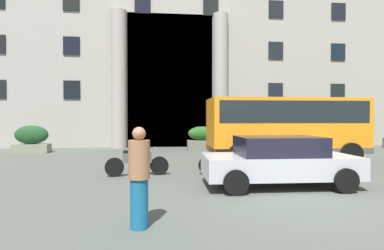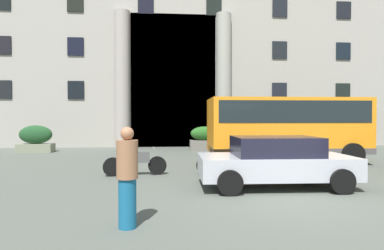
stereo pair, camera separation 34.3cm
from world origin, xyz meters
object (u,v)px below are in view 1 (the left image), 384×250
object	(u,v)px
hedge_planter_east	(202,139)
orange_minibus	(284,124)
pedestrian_woman_with_bag	(139,177)
white_taxi_kerbside	(279,161)
hedge_planter_entrance_left	(288,137)
hedge_planter_far_east	(348,138)
motorcycle_near_kerb	(136,162)
bus_stop_sign	(361,122)
motorcycle_far_end	(228,160)
hedge_planter_entrance_right	(32,140)

from	to	relation	value
hedge_planter_east	orange_minibus	bearing A→B (deg)	-61.78
orange_minibus	pedestrian_woman_with_bag	bearing A→B (deg)	-125.65
pedestrian_woman_with_bag	white_taxi_kerbside	bearing A→B (deg)	-113.29
hedge_planter_entrance_left	hedge_planter_far_east	world-z (taller)	hedge_planter_entrance_left
hedge_planter_entrance_left	white_taxi_kerbside	distance (m)	10.51
hedge_planter_far_east	motorcycle_near_kerb	distance (m)	14.18
hedge_planter_east	white_taxi_kerbside	xyz separation A→B (m)	(0.77, -9.72, 0.04)
hedge_planter_entrance_left	motorcycle_near_kerb	bearing A→B (deg)	-137.48
bus_stop_sign	hedge_planter_far_east	distance (m)	3.96
hedge_planter_east	motorcycle_near_kerb	xyz separation A→B (m)	(-3.20, -7.75, -0.20)
hedge_planter_east	motorcycle_far_end	xyz separation A→B (m)	(-0.19, -7.70, -0.20)
orange_minibus	bus_stop_sign	xyz separation A→B (m)	(4.46, 1.50, 0.08)
orange_minibus	white_taxi_kerbside	xyz separation A→B (m)	(-2.02, -4.53, -0.90)
hedge_planter_entrance_right	hedge_planter_far_east	xyz separation A→B (m)	(18.09, 0.13, -0.07)
bus_stop_sign	motorcycle_far_end	distance (m)	8.53
white_taxi_kerbside	hedge_planter_entrance_left	bearing A→B (deg)	66.97
hedge_planter_far_east	pedestrian_woman_with_bag	distance (m)	16.99
hedge_planter_entrance_right	hedge_planter_entrance_left	distance (m)	14.36
orange_minibus	pedestrian_woman_with_bag	xyz separation A→B (m)	(-5.57, -7.43, -0.74)
hedge_planter_east	motorcycle_far_end	bearing A→B (deg)	-91.42
motorcycle_far_end	pedestrian_woman_with_bag	bearing A→B (deg)	-122.00
hedge_planter_far_east	pedestrian_woman_with_bag	world-z (taller)	pedestrian_woman_with_bag
motorcycle_far_end	hedge_planter_far_east	bearing A→B (deg)	35.37
orange_minibus	hedge_planter_far_east	distance (m)	7.88
motorcycle_far_end	motorcycle_near_kerb	distance (m)	3.01
motorcycle_far_end	pedestrian_woman_with_bag	distance (m)	5.58
pedestrian_woman_with_bag	hedge_planter_far_east	bearing A→B (deg)	-105.64
bus_stop_sign	pedestrian_woman_with_bag	distance (m)	13.45
white_taxi_kerbside	hedge_planter_entrance_right	bearing A→B (deg)	138.22
orange_minibus	hedge_planter_entrance_left	world-z (taller)	orange_minibus
hedge_planter_far_east	pedestrian_woman_with_bag	bearing A→B (deg)	-133.10
bus_stop_sign	motorcycle_near_kerb	xyz separation A→B (m)	(-10.45, -4.04, -1.22)
hedge_planter_entrance_right	motorcycle_far_end	xyz separation A→B (m)	(9.07, -7.34, -0.25)
pedestrian_woman_with_bag	hedge_planter_east	bearing A→B (deg)	-74.97
orange_minibus	bus_stop_sign	size ratio (longest dim) A/B	2.34
hedge_planter_east	motorcycle_near_kerb	distance (m)	8.38
white_taxi_kerbside	motorcycle_far_end	xyz separation A→B (m)	(-0.96, 2.03, -0.24)
orange_minibus	hedge_planter_entrance_right	bearing A→B (deg)	159.35
hedge_planter_east	white_taxi_kerbside	size ratio (longest dim) A/B	0.41
bus_stop_sign	hedge_planter_entrance_left	world-z (taller)	bus_stop_sign
white_taxi_kerbside	motorcycle_far_end	bearing A→B (deg)	116.61
orange_minibus	hedge_planter_entrance_right	xyz separation A→B (m)	(-12.05, 4.84, -0.89)
motorcycle_far_end	pedestrian_woman_with_bag	world-z (taller)	pedestrian_woman_with_bag
bus_stop_sign	hedge_planter_east	distance (m)	8.21
white_taxi_kerbside	pedestrian_woman_with_bag	world-z (taller)	pedestrian_woman_with_bag
hedge_planter_entrance_left	pedestrian_woman_with_bag	world-z (taller)	pedestrian_woman_with_bag
bus_stop_sign	white_taxi_kerbside	world-z (taller)	bus_stop_sign
white_taxi_kerbside	motorcycle_near_kerb	xyz separation A→B (m)	(-3.97, 1.98, -0.24)
hedge_planter_entrance_right	motorcycle_near_kerb	bearing A→B (deg)	-50.62
white_taxi_kerbside	motorcycle_near_kerb	distance (m)	4.44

